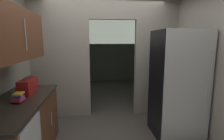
% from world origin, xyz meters
% --- Properties ---
extents(kitchen_partition, '(3.19, 0.12, 2.57)m').
position_xyz_m(kitchen_partition, '(-0.05, 1.27, 1.37)').
color(kitchen_partition, '#9E998C').
rests_on(kitchen_partition, ground).
extents(adjoining_room_shell, '(3.19, 3.50, 2.57)m').
position_xyz_m(adjoining_room_shell, '(0.00, 3.54, 1.29)').
color(adjoining_room_shell, gray).
rests_on(adjoining_room_shell, ground).
extents(refrigerator, '(0.77, 0.77, 1.85)m').
position_xyz_m(refrigerator, '(1.17, 0.26, 0.92)').
color(refrigerator, black).
rests_on(refrigerator, ground).
extents(lower_cabinet_run, '(0.67, 1.67, 0.90)m').
position_xyz_m(lower_cabinet_run, '(-1.26, -0.29, 0.45)').
color(lower_cabinet_run, brown).
rests_on(lower_cabinet_run, ground).
extents(upper_cabinet_counterside, '(0.36, 1.50, 0.64)m').
position_xyz_m(upper_cabinet_counterside, '(-1.26, -0.29, 1.75)').
color(upper_cabinet_counterside, brown).
extents(boombox, '(0.17, 0.43, 0.25)m').
position_xyz_m(boombox, '(-1.23, 0.06, 1.01)').
color(boombox, maroon).
rests_on(boombox, lower_cabinet_run).
extents(book_stack, '(0.15, 0.17, 0.12)m').
position_xyz_m(book_stack, '(-1.22, -0.32, 0.96)').
color(book_stack, black).
rests_on(book_stack, lower_cabinet_run).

